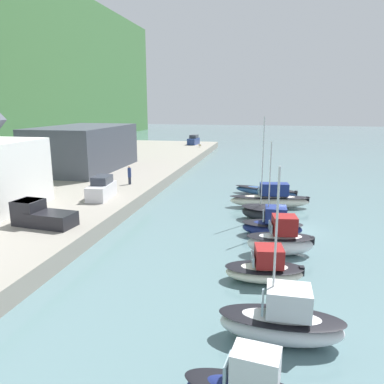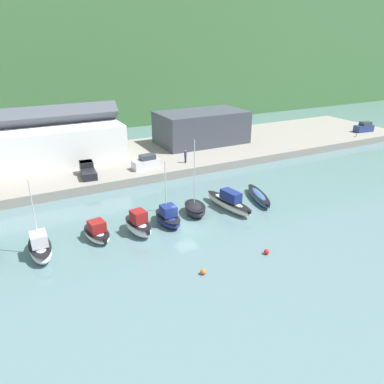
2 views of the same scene
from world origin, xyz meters
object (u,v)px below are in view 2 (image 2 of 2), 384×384
object	(u,v)px
moored_boat_2	(97,232)
parked_car_3	(146,163)
dog_on_quay	(357,135)
moored_boat_4	(168,217)
moored_boat_7	(259,196)
pickup_truck_0	(88,170)
moored_boat_1	(40,247)
moored_boat_5	(195,209)
mooring_buoy_0	(203,272)
moored_boat_3	(138,225)
parked_car_0	(364,127)
moored_boat_6	(229,202)
mooring_buoy_1	(267,252)
person_on_quay	(185,156)

from	to	relation	value
moored_boat_2	parked_car_3	world-z (taller)	parked_car_3
dog_on_quay	moored_boat_4	bearing A→B (deg)	-129.47
moored_boat_7	pickup_truck_0	size ratio (longest dim) A/B	1.57
moored_boat_1	moored_boat_5	xyz separation A→B (m)	(18.04, 1.20, -0.20)
moored_boat_4	mooring_buoy_0	xyz separation A→B (m)	(-1.30, -10.69, -0.62)
moored_boat_3	parked_car_0	size ratio (longest dim) A/B	1.14
moored_boat_6	mooring_buoy_0	world-z (taller)	moored_boat_6
moored_boat_7	mooring_buoy_1	bearing A→B (deg)	-106.00
moored_boat_3	moored_boat_6	distance (m)	12.41
parked_car_0	mooring_buoy_0	size ratio (longest dim) A/B	8.22
parked_car_0	mooring_buoy_0	bearing A→B (deg)	122.64
moored_boat_6	parked_car_0	xyz separation A→B (m)	(46.21, 17.62, 1.32)
moored_boat_4	parked_car_0	bearing A→B (deg)	16.38
moored_boat_3	person_on_quay	bearing A→B (deg)	41.62
moored_boat_5	person_on_quay	world-z (taller)	moored_boat_5
moored_boat_3	mooring_buoy_1	xyz separation A→B (m)	(9.85, -10.07, -0.78)
moored_boat_7	person_on_quay	distance (m)	15.87
pickup_truck_0	dog_on_quay	distance (m)	54.74
parked_car_0	dog_on_quay	bearing A→B (deg)	121.17
moored_boat_7	mooring_buoy_0	world-z (taller)	moored_boat_7
mooring_buoy_0	mooring_buoy_1	xyz separation A→B (m)	(7.34, 0.06, 0.01)
moored_boat_5	moored_boat_7	distance (m)	9.68
moored_boat_5	pickup_truck_0	size ratio (longest dim) A/B	1.91
moored_boat_3	moored_boat_6	world-z (taller)	moored_boat_3
moored_boat_3	mooring_buoy_0	size ratio (longest dim) A/B	9.34
moored_boat_1	moored_boat_5	size ratio (longest dim) A/B	0.85
moored_boat_3	moored_boat_5	bearing A→B (deg)	1.88
moored_boat_2	parked_car_3	xyz separation A→B (m)	(12.03, 16.12, 1.48)
mooring_buoy_1	moored_boat_4	bearing A→B (deg)	119.58
moored_boat_2	moored_boat_6	world-z (taller)	moored_boat_6
moored_boat_2	pickup_truck_0	world-z (taller)	pickup_truck_0
moored_boat_1	mooring_buoy_0	xyz separation A→B (m)	(12.73, -10.28, -0.71)
moored_boat_6	parked_car_3	distance (m)	17.03
moored_boat_3	moored_boat_2	bearing A→B (deg)	159.53
moored_boat_3	parked_car_3	bearing A→B (deg)	57.99
moored_boat_1	moored_boat_2	size ratio (longest dim) A/B	1.60
moored_boat_7	mooring_buoy_1	size ratio (longest dim) A/B	14.19
dog_on_quay	moored_boat_2	bearing A→B (deg)	-132.18
moored_boat_6	dog_on_quay	world-z (taller)	moored_boat_6
parked_car_3	moored_boat_3	bearing A→B (deg)	150.56
moored_boat_2	dog_on_quay	bearing A→B (deg)	6.61
moored_boat_1	dog_on_quay	distance (m)	65.66
moored_boat_7	person_on_quay	size ratio (longest dim) A/B	3.58
parked_car_0	mooring_buoy_0	world-z (taller)	parked_car_0
moored_boat_1	moored_boat_4	size ratio (longest dim) A/B	1.04
moored_boat_6	mooring_buoy_0	distance (m)	14.74
pickup_truck_0	person_on_quay	xyz separation A→B (m)	(15.53, -1.25, 0.28)
moored_boat_4	moored_boat_6	xyz separation A→B (m)	(8.57, 0.23, 0.04)
moored_boat_7	dog_on_quay	size ratio (longest dim) A/B	9.20
dog_on_quay	mooring_buoy_1	xyz separation A→B (m)	(-43.65, -26.05, -1.51)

